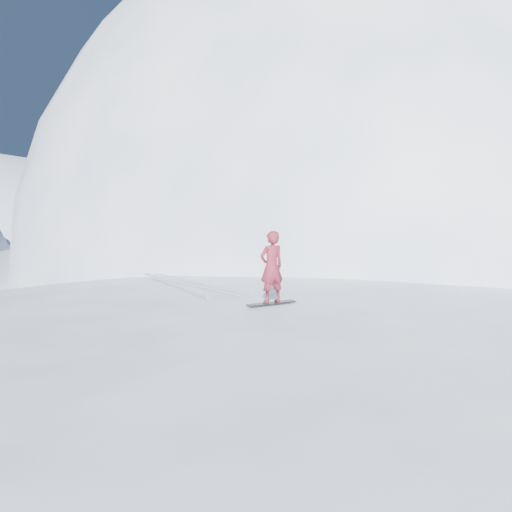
{
  "coord_description": "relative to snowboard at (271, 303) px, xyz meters",
  "views": [
    {
      "loc": [
        -5.3,
        -10.5,
        4.64
      ],
      "look_at": [
        -0.29,
        1.61,
        3.5
      ],
      "focal_mm": 35.0,
      "sensor_mm": 36.0,
      "label": 1
    }
  ],
  "objects": [
    {
      "name": "ground",
      "position": [
        0.29,
        -0.61,
        -2.41
      ],
      "size": [
        400.0,
        400.0,
        0.0
      ],
      "primitive_type": "plane",
      "color": "white",
      "rests_on": "ground"
    },
    {
      "name": "near_ridge",
      "position": [
        1.29,
        2.39,
        -2.41
      ],
      "size": [
        36.0,
        28.0,
        4.8
      ],
      "primitive_type": "ellipsoid",
      "color": "white",
      "rests_on": "ground"
    },
    {
      "name": "summit_peak",
      "position": [
        22.29,
        25.39,
        -2.41
      ],
      "size": [
        60.0,
        56.0,
        56.0
      ],
      "primitive_type": "ellipsoid",
      "color": "white",
      "rests_on": "ground"
    },
    {
      "name": "peak_shoulder",
      "position": [
        10.29,
        19.39,
        -2.41
      ],
      "size": [
        28.0,
        24.0,
        18.0
      ],
      "primitive_type": "ellipsoid",
      "color": "white",
      "rests_on": "ground"
    },
    {
      "name": "wind_bumps",
      "position": [
        -0.27,
        1.51,
        -2.41
      ],
      "size": [
        16.0,
        14.4,
        1.0
      ],
      "color": "white",
      "rests_on": "ground"
    },
    {
      "name": "snowboard",
      "position": [
        0.0,
        0.0,
        0.0
      ],
      "size": [
        1.35,
        0.44,
        0.02
      ],
      "primitive_type": "cube",
      "rotation": [
        0.0,
        0.0,
        0.14
      ],
      "color": "black",
      "rests_on": "near_ridge"
    },
    {
      "name": "snowboarder",
      "position": [
        0.0,
        0.0,
        0.9
      ],
      "size": [
        0.7,
        0.51,
        1.78
      ],
      "primitive_type": "imported",
      "rotation": [
        0.0,
        0.0,
        3.29
      ],
      "color": "maroon",
      "rests_on": "snowboard"
    },
    {
      "name": "board_tracks",
      "position": [
        -1.1,
        4.31,
        0.01
      ],
      "size": [
        1.92,
        5.98,
        0.04
      ],
      "color": "silver",
      "rests_on": "ground"
    }
  ]
}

